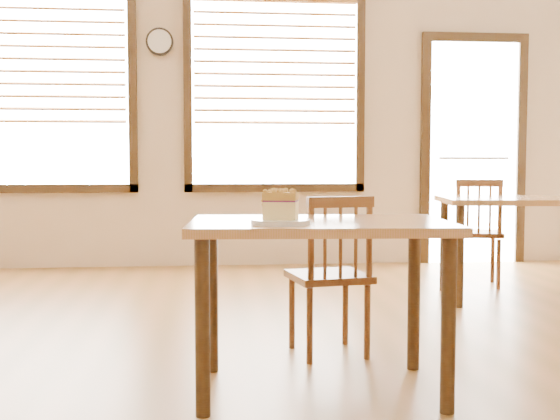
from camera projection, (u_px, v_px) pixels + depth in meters
name	position (u px, v px, depth m)	size (l,w,h in m)	color
ground	(292.00, 402.00, 2.93)	(8.00, 8.00, 0.00)	brown
window_left	(41.00, 77.00, 6.56)	(1.76, 0.10, 1.96)	white
window_right	(275.00, 79.00, 6.78)	(1.76, 0.10, 1.96)	white
entry_door	(473.00, 144.00, 7.03)	(1.08, 0.06, 2.29)	white
wall_clock	(160.00, 42.00, 6.64)	(0.26, 0.05, 0.26)	black
cafe_table_main	(319.00, 245.00, 3.05)	(1.16, 0.81, 0.75)	#A56840
cafe_chair_main	(331.00, 274.00, 3.62)	(0.44, 0.44, 0.84)	brown
cafe_table_second	(522.00, 212.00, 5.11)	(1.27, 0.95, 0.75)	#A56840
cafe_chair_second	(476.00, 232.00, 5.69)	(0.48, 0.48, 0.88)	brown
plate	(281.00, 222.00, 2.86)	(0.24, 0.24, 0.02)	white
cake_slice	(280.00, 204.00, 2.86)	(0.16, 0.13, 0.13)	#F5E78A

